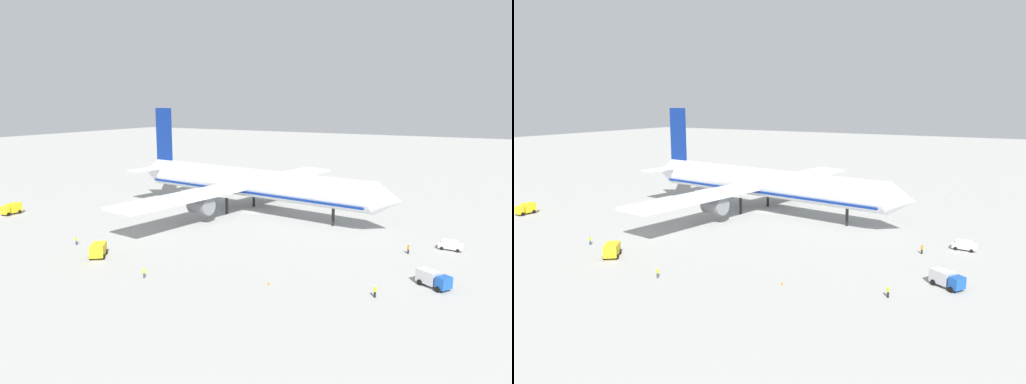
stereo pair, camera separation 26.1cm
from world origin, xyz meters
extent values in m
plane|color=#9E9E99|center=(0.00, 0.00, 0.00)|extent=(600.00, 600.00, 0.00)
cylinder|color=silver|center=(0.00, 0.00, 7.51)|extent=(67.33, 15.73, 7.00)
cone|color=silver|center=(35.98, -4.76, 7.51)|extent=(6.45, 7.54, 6.86)
cone|color=silver|center=(-36.67, 4.85, 7.51)|extent=(7.81, 7.51, 6.65)
cube|color=navy|center=(-31.22, 4.13, 18.38)|extent=(6.01, 1.28, 14.73)
cube|color=silver|center=(-30.90, 10.37, 8.91)|extent=(5.72, 10.84, 0.36)
cube|color=silver|center=(-32.53, -1.97, 8.91)|extent=(5.72, 10.84, 0.36)
cube|color=silver|center=(-0.57, 21.21, 6.46)|extent=(13.50, 35.78, 0.70)
cylinder|color=slate|center=(-0.27, 15.89, 4.30)|extent=(6.02, 4.34, 3.64)
cube|color=silver|center=(-6.07, -20.33, 6.46)|extent=(13.50, 35.78, 0.70)
cylinder|color=slate|center=(-4.39, -15.27, 4.06)|extent=(5.88, 4.78, 4.10)
cylinder|color=black|center=(23.24, -3.07, 2.01)|extent=(0.70, 0.70, 4.01)
cylinder|color=black|center=(-2.60, 5.89, 2.01)|extent=(0.70, 0.70, 4.01)
cylinder|color=black|center=(-4.04, -5.01, 2.01)|extent=(0.70, 0.70, 4.01)
cube|color=navy|center=(0.00, 0.00, 5.59)|extent=(64.62, 15.03, 0.50)
cube|color=yellow|center=(-4.23, -46.72, 1.49)|extent=(2.70, 2.55, 2.08)
cube|color=yellow|center=(-5.81, -44.67, 1.39)|extent=(3.64, 3.76, 1.88)
cube|color=black|center=(-3.92, -47.12, 2.01)|extent=(1.58, 1.25, 0.92)
cylinder|color=black|center=(-3.40, -45.90, 0.45)|extent=(0.79, 0.90, 0.90)
cylinder|color=black|center=(-5.23, -47.31, 0.45)|extent=(0.79, 0.90, 0.90)
cylinder|color=black|center=(-5.28, -43.47, 0.45)|extent=(0.79, 0.90, 0.90)
cylinder|color=black|center=(-7.11, -44.88, 0.45)|extent=(0.79, 0.90, 0.90)
cube|color=yellow|center=(-50.00, -33.82, 1.41)|extent=(2.11, 1.51, 1.93)
cube|color=yellow|center=(-50.10, -31.24, 1.58)|extent=(2.17, 3.04, 2.26)
cube|color=black|center=(-49.98, -34.32, 1.89)|extent=(1.73, 0.14, 0.85)
cylinder|color=black|center=(-48.98, -33.64, 0.45)|extent=(0.33, 0.91, 0.90)
cylinder|color=black|center=(-51.04, -33.71, 0.45)|extent=(0.33, 0.91, 0.90)
cylinder|color=black|center=(-49.09, -30.58, 0.45)|extent=(0.33, 0.91, 0.90)
cylinder|color=black|center=(-51.15, -30.66, 0.45)|extent=(0.33, 0.91, 0.90)
cube|color=#194CA5|center=(51.60, -31.63, 1.36)|extent=(2.43, 2.62, 1.81)
cube|color=#B2B2B7|center=(49.16, -30.20, 1.44)|extent=(3.87, 3.47, 1.99)
cube|color=black|center=(52.08, -31.91, 1.81)|extent=(0.97, 1.58, 0.80)
cylinder|color=black|center=(52.00, -30.64, 0.45)|extent=(0.93, 0.71, 0.90)
cylinder|color=black|center=(50.93, -32.47, 0.45)|extent=(0.93, 0.71, 0.90)
cylinder|color=black|center=(49.11, -28.95, 0.45)|extent=(0.93, 0.71, 0.90)
cylinder|color=black|center=(48.04, -30.77, 0.45)|extent=(0.93, 0.71, 0.90)
cube|color=silver|center=(49.27, -9.28, 0.87)|extent=(4.46, 2.12, 1.10)
cube|color=silver|center=(49.05, -9.27, 1.70)|extent=(2.88, 1.84, 0.55)
cylinder|color=black|center=(50.76, -8.45, 0.32)|extent=(0.65, 0.26, 0.64)
cylinder|color=black|center=(50.64, -10.30, 0.32)|extent=(0.65, 0.26, 0.64)
cylinder|color=black|center=(47.89, -8.27, 0.32)|extent=(0.65, 0.26, 0.64)
cylinder|color=black|center=(47.77, -10.12, 0.32)|extent=(0.65, 0.26, 0.64)
cube|color=#595B60|center=(-21.69, 38.03, 0.28)|extent=(1.96, 2.60, 0.15)
cylinder|color=#333338|center=(-22.07, 36.63, 0.28)|extent=(0.24, 0.60, 0.08)
cylinder|color=black|center=(-21.25, 37.00, 0.20)|extent=(0.22, 0.42, 0.40)
cylinder|color=black|center=(-22.60, 37.37, 0.20)|extent=(0.22, 0.42, 0.40)
cylinder|color=black|center=(-20.78, 38.69, 0.20)|extent=(0.22, 0.42, 0.40)
cylinder|color=black|center=(-22.13, 39.06, 0.20)|extent=(0.22, 0.42, 0.40)
cylinder|color=black|center=(43.49, -38.91, 0.44)|extent=(0.44, 0.44, 0.88)
cylinder|color=#B2F219|center=(43.49, -38.91, 1.22)|extent=(0.55, 0.55, 0.66)
sphere|color=beige|center=(43.49, -38.91, 1.67)|extent=(0.24, 0.24, 0.24)
cylinder|color=black|center=(42.82, -15.68, 0.44)|extent=(0.41, 0.41, 0.87)
cylinder|color=orange|center=(42.82, -15.68, 1.20)|extent=(0.51, 0.51, 0.65)
sphere|color=#8C6647|center=(42.82, -15.68, 1.64)|extent=(0.24, 0.24, 0.24)
cylinder|color=#3F3F47|center=(9.38, -49.47, 0.43)|extent=(0.45, 0.45, 0.86)
cylinder|color=#B2F219|center=(9.38, -49.47, 1.18)|extent=(0.57, 0.57, 0.64)
sphere|color=beige|center=(9.38, -49.47, 1.61)|extent=(0.23, 0.23, 0.23)
cylinder|color=navy|center=(-14.82, -42.19, 0.43)|extent=(0.42, 0.42, 0.85)
cylinder|color=#B2F219|center=(-14.82, -42.19, 1.17)|extent=(0.52, 0.52, 0.64)
sphere|color=#8C6647|center=(-14.82, -42.19, 1.61)|extent=(0.23, 0.23, 0.23)
cone|color=orange|center=(-39.39, 21.92, 0.28)|extent=(0.36, 0.36, 0.55)
cone|color=orange|center=(27.97, -42.22, 0.28)|extent=(0.36, 0.36, 0.55)
cone|color=orange|center=(37.07, 38.10, 0.28)|extent=(0.36, 0.36, 0.55)
camera|label=1|loc=(61.95, -105.22, 27.75)|focal=34.60mm
camera|label=2|loc=(62.18, -105.08, 27.75)|focal=34.60mm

